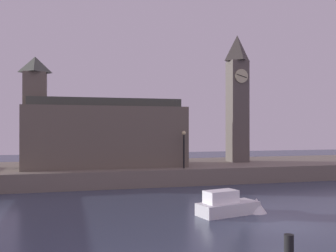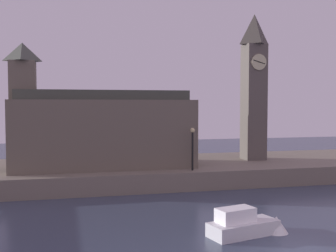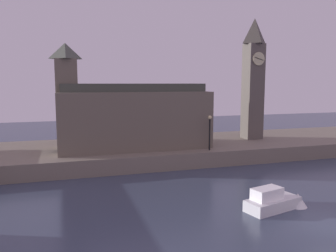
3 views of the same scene
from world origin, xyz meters
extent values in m
plane|color=#384256|center=(0.00, 0.00, 0.00)|extent=(120.00, 120.00, 0.00)
cube|color=slate|center=(0.00, 20.00, 0.75)|extent=(70.00, 12.00, 1.50)
cube|color=#5B544C|center=(6.91, 20.19, 6.97)|extent=(1.94, 1.94, 10.95)
cylinder|color=beige|center=(6.91, 19.16, 10.70)|extent=(1.47, 0.12, 1.47)
cube|color=black|center=(6.91, 19.09, 10.70)|extent=(1.15, 0.04, 0.38)
pyramid|color=#403A35|center=(6.91, 20.19, 13.87)|extent=(2.13, 2.13, 2.86)
cube|color=#6B6051|center=(-7.47, 18.81, 4.32)|extent=(14.83, 5.96, 5.65)
cube|color=#6B6051|center=(-13.89, 18.81, 5.87)|extent=(1.99, 1.99, 8.74)
pyramid|color=#474C42|center=(-13.89, 18.81, 10.97)|extent=(2.19, 2.19, 1.47)
cube|color=#42473D|center=(-7.47, 18.81, 7.55)|extent=(14.09, 3.57, 0.80)
cylinder|color=black|center=(-0.77, 15.10, 3.02)|extent=(0.16, 0.16, 3.04)
sphere|color=#F2E099|center=(-0.77, 15.10, 4.72)|extent=(0.36, 0.36, 0.36)
cube|color=silver|center=(-1.72, 3.11, 0.36)|extent=(3.99, 2.34, 0.73)
cube|color=white|center=(-2.17, 3.11, 1.09)|extent=(2.16, 1.48, 0.73)
cone|color=silver|center=(0.15, 3.11, 0.40)|extent=(1.62, 1.62, 0.94)
camera|label=1|loc=(-10.93, -17.84, 5.16)|focal=40.54mm
camera|label=2|loc=(-10.62, -16.64, 6.79)|focal=44.67mm
camera|label=3|loc=(-14.21, -14.73, 8.03)|focal=36.21mm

